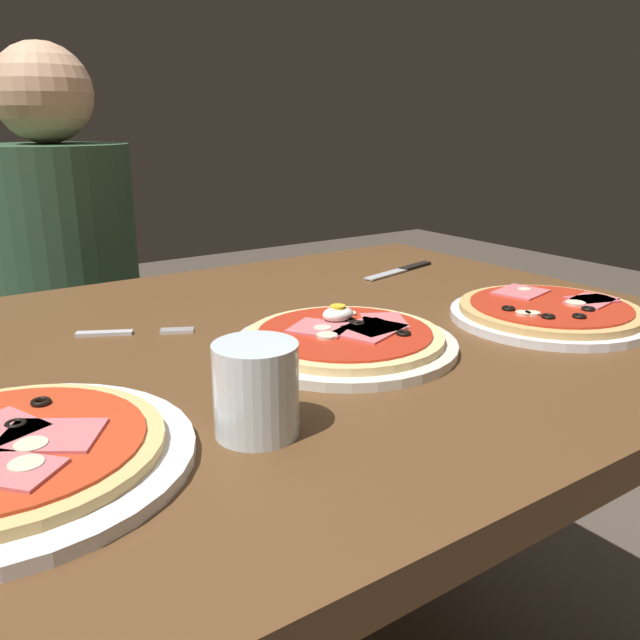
{
  "coord_description": "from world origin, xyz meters",
  "views": [
    {
      "loc": [
        -0.46,
        -0.72,
        1.03
      ],
      "look_at": [
        0.01,
        -0.04,
        0.78
      ],
      "focal_mm": 36.85,
      "sensor_mm": 36.0,
      "label": 1
    }
  ],
  "objects_px": {
    "diner_person": "(71,336)",
    "pizza_across_left": "(549,312)",
    "pizza_across_right": "(5,456)",
    "water_glass_near": "(256,395)",
    "fork": "(126,333)",
    "pizza_foreground": "(345,340)",
    "knife": "(404,269)",
    "dining_table": "(295,411)"
  },
  "relations": [
    {
      "from": "pizza_foreground",
      "to": "pizza_across_right",
      "type": "distance_m",
      "value": 0.42
    },
    {
      "from": "pizza_across_left",
      "to": "knife",
      "type": "xyz_separation_m",
      "value": [
        0.05,
        0.37,
        -0.01
      ]
    },
    {
      "from": "pizza_foreground",
      "to": "pizza_across_right",
      "type": "relative_size",
      "value": 0.91
    },
    {
      "from": "pizza_foreground",
      "to": "water_glass_near",
      "type": "bearing_deg",
      "value": -145.94
    },
    {
      "from": "dining_table",
      "to": "pizza_across_right",
      "type": "bearing_deg",
      "value": -157.52
    },
    {
      "from": "diner_person",
      "to": "pizza_across_left",
      "type": "bearing_deg",
      "value": 116.77
    },
    {
      "from": "water_glass_near",
      "to": "knife",
      "type": "distance_m",
      "value": 0.73
    },
    {
      "from": "pizza_across_left",
      "to": "fork",
      "type": "height_order",
      "value": "pizza_across_left"
    },
    {
      "from": "pizza_across_right",
      "to": "knife",
      "type": "height_order",
      "value": "pizza_across_right"
    },
    {
      "from": "pizza_across_left",
      "to": "knife",
      "type": "distance_m",
      "value": 0.37
    },
    {
      "from": "fork",
      "to": "diner_person",
      "type": "bearing_deg",
      "value": 83.44
    },
    {
      "from": "fork",
      "to": "knife",
      "type": "bearing_deg",
      "value": 7.75
    },
    {
      "from": "pizza_across_right",
      "to": "diner_person",
      "type": "bearing_deg",
      "value": 73.26
    },
    {
      "from": "pizza_across_right",
      "to": "water_glass_near",
      "type": "xyz_separation_m",
      "value": [
        0.21,
        -0.06,
        0.03
      ]
    },
    {
      "from": "dining_table",
      "to": "pizza_across_left",
      "type": "bearing_deg",
      "value": -24.29
    },
    {
      "from": "dining_table",
      "to": "water_glass_near",
      "type": "height_order",
      "value": "water_glass_near"
    },
    {
      "from": "water_glass_near",
      "to": "diner_person",
      "type": "distance_m",
      "value": 1.01
    },
    {
      "from": "pizza_across_left",
      "to": "water_glass_near",
      "type": "bearing_deg",
      "value": -172.39
    },
    {
      "from": "water_glass_near",
      "to": "fork",
      "type": "bearing_deg",
      "value": 90.2
    },
    {
      "from": "pizza_across_right",
      "to": "water_glass_near",
      "type": "distance_m",
      "value": 0.22
    },
    {
      "from": "knife",
      "to": "diner_person",
      "type": "height_order",
      "value": "diner_person"
    },
    {
      "from": "water_glass_near",
      "to": "pizza_across_right",
      "type": "bearing_deg",
      "value": 162.85
    },
    {
      "from": "water_glass_near",
      "to": "knife",
      "type": "bearing_deg",
      "value": 37.35
    },
    {
      "from": "fork",
      "to": "water_glass_near",
      "type": "bearing_deg",
      "value": -89.8
    },
    {
      "from": "pizza_foreground",
      "to": "fork",
      "type": "xyz_separation_m",
      "value": [
        -0.21,
        0.22,
        -0.01
      ]
    },
    {
      "from": "dining_table",
      "to": "knife",
      "type": "relative_size",
      "value": 5.95
    },
    {
      "from": "dining_table",
      "to": "fork",
      "type": "height_order",
      "value": "fork"
    },
    {
      "from": "pizza_across_right",
      "to": "water_glass_near",
      "type": "height_order",
      "value": "water_glass_near"
    },
    {
      "from": "dining_table",
      "to": "fork",
      "type": "relative_size",
      "value": 7.92
    },
    {
      "from": "pizza_foreground",
      "to": "pizza_across_left",
      "type": "bearing_deg",
      "value": -12.42
    },
    {
      "from": "knife",
      "to": "pizza_across_right",
      "type": "bearing_deg",
      "value": -154.32
    },
    {
      "from": "dining_table",
      "to": "pizza_across_left",
      "type": "height_order",
      "value": "pizza_across_left"
    },
    {
      "from": "pizza_across_left",
      "to": "diner_person",
      "type": "height_order",
      "value": "diner_person"
    },
    {
      "from": "pizza_foreground",
      "to": "knife",
      "type": "distance_m",
      "value": 0.47
    },
    {
      "from": "water_glass_near",
      "to": "fork",
      "type": "xyz_separation_m",
      "value": [
        -0.0,
        0.36,
        -0.04
      ]
    },
    {
      "from": "dining_table",
      "to": "pizza_foreground",
      "type": "bearing_deg",
      "value": -74.74
    },
    {
      "from": "pizza_across_right",
      "to": "knife",
      "type": "xyz_separation_m",
      "value": [
        0.78,
        0.38,
        -0.01
      ]
    },
    {
      "from": "water_glass_near",
      "to": "diner_person",
      "type": "xyz_separation_m",
      "value": [
        0.07,
        0.98,
        -0.22
      ]
    },
    {
      "from": "dining_table",
      "to": "knife",
      "type": "height_order",
      "value": "knife"
    },
    {
      "from": "knife",
      "to": "diner_person",
      "type": "xyz_separation_m",
      "value": [
        -0.51,
        0.54,
        -0.19
      ]
    },
    {
      "from": "pizza_across_left",
      "to": "fork",
      "type": "xyz_separation_m",
      "value": [
        -0.53,
        0.29,
        -0.01
      ]
    },
    {
      "from": "pizza_across_left",
      "to": "fork",
      "type": "bearing_deg",
      "value": 151.32
    }
  ]
}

